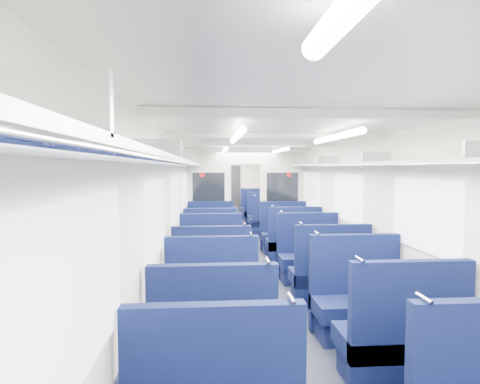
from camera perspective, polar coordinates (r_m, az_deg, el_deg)
floor at (r=7.15m, az=2.65°, el=-12.02°), size 2.80×18.00×0.01m
ceiling at (r=6.91m, az=2.71°, el=7.11°), size 2.80×18.00×0.01m
wall_left at (r=6.90m, az=-8.95°, el=-2.69°), size 0.02×18.00×2.35m
dado_left at (r=7.04m, az=-8.76°, el=-9.39°), size 0.03×17.90×0.70m
wall_right at (r=7.24m, az=13.76°, el=-2.46°), size 0.02×18.00×2.35m
dado_right at (r=7.36m, az=13.55°, el=-8.86°), size 0.03×17.90×0.70m
wall_far at (r=15.88m, az=-1.32°, el=0.85°), size 2.80×0.02×2.35m
luggage_rack_left at (r=6.85m, az=-7.45°, el=3.96°), size 0.36×17.40×0.18m
luggage_rack_right at (r=7.14m, az=12.42°, el=3.89°), size 0.36×17.40×0.18m
windows at (r=6.46m, az=3.19°, el=-0.90°), size 2.78×15.60×0.75m
ceiling_fittings at (r=6.64m, az=2.99°, el=6.73°), size 2.70×16.06×0.11m
end_door at (r=15.83m, az=-1.31°, el=0.21°), size 0.75×0.06×2.00m
bulkhead at (r=9.40m, az=0.81°, el=-0.65°), size 2.80×0.10×2.35m
seat_8 at (r=3.63m, az=-3.93°, el=-21.87°), size 1.05×0.58×1.18m
seat_9 at (r=4.00m, az=22.20°, el=-19.63°), size 1.05×0.58×1.18m
seat_10 at (r=4.56m, az=-4.04°, el=-16.44°), size 1.05×0.58×1.18m
seat_11 at (r=4.86m, az=16.68°, el=-15.29°), size 1.05×0.58×1.18m
seat_12 at (r=5.58m, az=-4.11°, el=-12.67°), size 1.05×0.58×1.18m
seat_13 at (r=5.85m, az=12.76°, el=-11.99°), size 1.05×0.58×1.18m
seat_14 at (r=6.69m, az=-4.16°, el=-9.93°), size 1.05×0.58×1.18m
seat_15 at (r=6.91m, az=9.94°, el=-9.54°), size 1.05×0.58×1.18m
seat_16 at (r=7.83m, az=-4.20°, el=-7.94°), size 1.05×0.58×1.18m
seat_17 at (r=8.13m, az=7.69°, el=-7.54°), size 1.05×0.58×1.18m
seat_18 at (r=9.09m, az=-4.23°, el=-6.33°), size 1.05×0.58×1.18m
seat_19 at (r=9.10m, az=6.36°, el=-6.34°), size 1.05×0.58×1.18m
seat_20 at (r=11.00m, az=-4.26°, el=-4.61°), size 1.05×0.58×1.18m
seat_21 at (r=11.16m, az=4.32°, el=-4.49°), size 1.05×0.58×1.18m
seat_22 at (r=12.21m, az=-4.27°, el=-3.80°), size 1.05×0.58×1.18m
seat_23 at (r=12.24m, az=3.54°, el=-3.78°), size 1.05×0.58×1.18m
seat_24 at (r=13.33m, az=-4.28°, el=-3.18°), size 1.05×0.58×1.18m
seat_25 at (r=13.44m, az=2.82°, el=-3.12°), size 1.05×0.58×1.18m
seat_26 at (r=14.57m, az=-4.29°, el=-2.61°), size 1.05×0.58×1.18m
seat_27 at (r=14.69m, az=2.20°, el=-2.55°), size 1.05×0.58×1.18m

